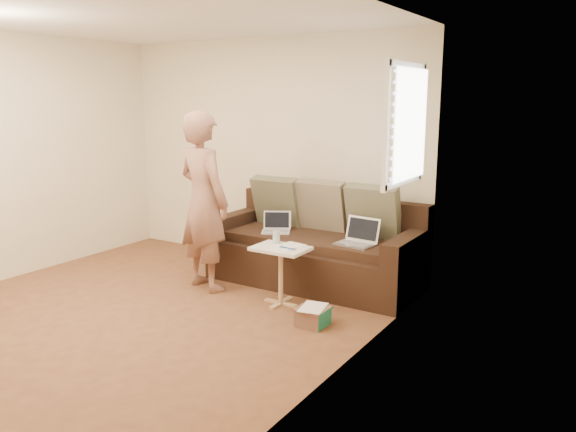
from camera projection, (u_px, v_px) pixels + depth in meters
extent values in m
plane|color=brown|center=(128.00, 320.00, 5.01)|extent=(4.50, 4.50, 0.00)
plane|color=white|center=(109.00, 11.00, 4.48)|extent=(4.50, 4.50, 0.00)
plane|color=beige|center=(268.00, 152.00, 6.61)|extent=(4.00, 0.00, 4.00)
plane|color=beige|center=(331.00, 196.00, 3.71)|extent=(0.00, 4.50, 4.50)
imported|color=brown|center=(204.00, 201.00, 5.69)|extent=(0.75, 0.59, 1.81)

